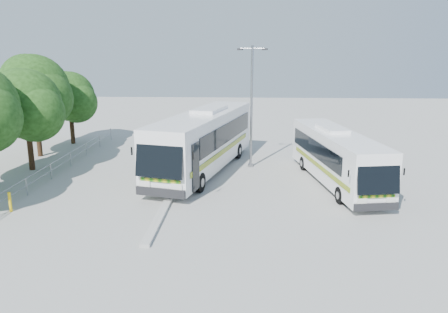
# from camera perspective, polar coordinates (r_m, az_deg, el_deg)

# --- Properties ---
(ground) EXTENTS (100.00, 100.00, 0.00)m
(ground) POSITION_cam_1_polar(r_m,az_deg,el_deg) (22.98, -1.36, -5.51)
(ground) COLOR #9C9C97
(ground) RESTS_ON ground
(kerb_divider) EXTENTS (0.40, 16.00, 0.15)m
(kerb_divider) POSITION_cam_1_polar(r_m,az_deg,el_deg) (25.10, -6.28, -3.73)
(kerb_divider) COLOR #B2B2AD
(kerb_divider) RESTS_ON ground
(railing) EXTENTS (0.06, 22.00, 1.00)m
(railing) POSITION_cam_1_polar(r_m,az_deg,el_deg) (28.96, -20.91, -0.83)
(railing) COLOR gray
(railing) RESTS_ON ground
(tree_far_c) EXTENTS (4.97, 4.69, 6.49)m
(tree_far_c) POSITION_cam_1_polar(r_m,az_deg,el_deg) (30.23, -24.37, 6.23)
(tree_far_c) COLOR #382314
(tree_far_c) RESTS_ON ground
(tree_far_d) EXTENTS (5.62, 5.30, 7.33)m
(tree_far_d) POSITION_cam_1_polar(r_m,az_deg,el_deg) (34.00, -23.47, 7.97)
(tree_far_d) COLOR #382314
(tree_far_d) RESTS_ON ground
(tree_far_e) EXTENTS (4.54, 4.28, 5.92)m
(tree_far_e) POSITION_cam_1_polar(r_m,az_deg,el_deg) (37.90, -19.44, 7.39)
(tree_far_e) COLOR #382314
(tree_far_e) RESTS_ON ground
(coach_main) EXTENTS (5.85, 13.62, 3.71)m
(coach_main) POSITION_cam_1_polar(r_m,az_deg,el_deg) (27.77, -2.65, 2.22)
(coach_main) COLOR white
(coach_main) RESTS_ON ground
(coach_adjacent) EXTENTS (3.88, 11.00, 3.00)m
(coach_adjacent) POSITION_cam_1_polar(r_m,az_deg,el_deg) (25.95, 14.46, 0.08)
(coach_adjacent) COLOR white
(coach_adjacent) RESTS_ON ground
(lamppost) EXTENTS (1.91, 0.59, 7.87)m
(lamppost) POSITION_cam_1_polar(r_m,az_deg,el_deg) (28.33, 3.62, 7.16)
(lamppost) COLOR gray
(lamppost) RESTS_ON ground
(bollard) EXTENTS (0.16, 0.16, 0.98)m
(bollard) POSITION_cam_1_polar(r_m,az_deg,el_deg) (23.39, -26.16, -5.35)
(bollard) COLOR yellow
(bollard) RESTS_ON ground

